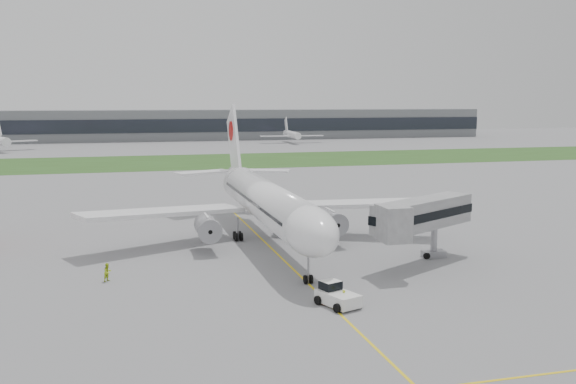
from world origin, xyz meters
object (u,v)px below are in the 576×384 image
object	(u,v)px
airliner	(265,200)
ground_crew_near	(343,298)
pushback_tug	(336,295)
jet_bridge	(419,216)

from	to	relation	value
airliner	ground_crew_near	xyz separation A→B (m)	(0.99, -27.67, -4.89)
ground_crew_near	airliner	bearing A→B (deg)	-119.36
airliner	pushback_tug	bearing A→B (deg)	-89.04
jet_bridge	ground_crew_near	size ratio (longest dim) A/B	9.87
airliner	pushback_tug	xyz separation A→B (m)	(0.46, -27.15, -4.69)
airliner	pushback_tug	size ratio (longest dim) A/B	11.59
airliner	pushback_tug	distance (m)	27.56
jet_bridge	ground_crew_near	distance (m)	18.45
airliner	ground_crew_near	distance (m)	28.12
jet_bridge	airliner	bearing A→B (deg)	102.48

